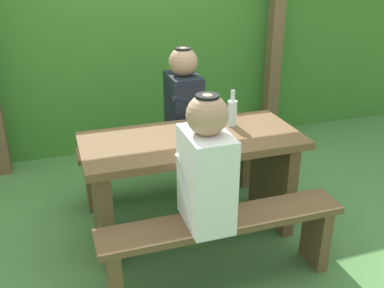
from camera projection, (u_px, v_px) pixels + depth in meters
name	position (u px, v px, depth m)	size (l,w,h in m)	color
ground_plane	(192.00, 231.00, 3.05)	(12.00, 12.00, 0.00)	#4B7D40
hedge_backdrop	(133.00, 50.00, 4.33)	(6.40, 0.69, 1.79)	#3C7A29
pergola_post_right	(275.00, 41.00, 4.21)	(0.12, 0.12, 2.01)	brown
picnic_table	(192.00, 169.00, 2.85)	(1.40, 0.64, 0.72)	brown
bench_near	(223.00, 237.00, 2.44)	(1.40, 0.24, 0.45)	brown
bench_far	(170.00, 157.00, 3.40)	(1.40, 0.24, 0.45)	brown
person_white_shirt	(206.00, 167.00, 2.23)	(0.25, 0.35, 0.72)	white
person_black_coat	(184.00, 100.00, 3.24)	(0.25, 0.35, 0.72)	black
drinking_glass	(192.00, 132.00, 2.72)	(0.08, 0.08, 0.09)	silver
bottle_left	(232.00, 112.00, 2.91)	(0.06, 0.06, 0.25)	silver
bottle_right	(203.00, 121.00, 2.77)	(0.06, 0.06, 0.22)	silver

